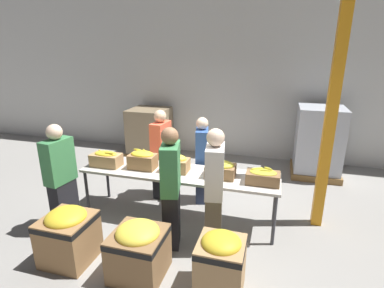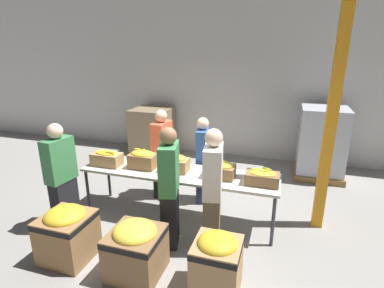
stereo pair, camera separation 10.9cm
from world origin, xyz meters
TOP-DOWN VIEW (x-y plane):
  - ground_plane at (0.00, 0.00)m, footprint 30.00×30.00m
  - wall_back at (0.00, 3.29)m, footprint 16.00×0.08m
  - sorting_table at (0.00, 0.00)m, footprint 3.10×0.75m
  - banana_box_0 at (-1.22, -0.09)m, footprint 0.49×0.26m
  - banana_box_1 at (-0.60, -0.02)m, footprint 0.43×0.27m
  - banana_box_2 at (-0.05, 0.01)m, footprint 0.40×0.28m
  - banana_box_3 at (0.66, 0.00)m, footprint 0.44×0.32m
  - banana_box_4 at (1.29, -0.07)m, footprint 0.47×0.28m
  - volunteer_0 at (0.12, -0.67)m, footprint 0.33×0.50m
  - volunteer_1 at (0.69, -0.60)m, footprint 0.30×0.49m
  - volunteer_2 at (0.20, 0.67)m, footprint 0.29×0.45m
  - volunteer_3 at (-1.56, -0.77)m, footprint 0.28×0.47m
  - volunteer_4 at (-0.55, 0.65)m, footprint 0.26×0.46m
  - donation_bin_0 at (-1.04, -1.37)m, footprint 0.60×0.60m
  - donation_bin_1 at (-0.06, -1.37)m, footprint 0.62×0.62m
  - donation_bin_2 at (0.94, -1.37)m, footprint 0.52×0.52m
  - support_pillar at (2.14, 0.44)m, footprint 0.15×0.15m
  - pallet_stack_0 at (2.31, 2.51)m, footprint 1.00×1.00m
  - pallet_stack_1 at (2.31, 2.66)m, footprint 0.90×0.90m
  - pallet_stack_2 at (-1.68, 2.67)m, footprint 1.01×1.01m

SIDE VIEW (x-z plane):
  - ground_plane at x=0.00m, z-range 0.00..0.00m
  - donation_bin_1 at x=-0.06m, z-range 0.02..0.72m
  - donation_bin_0 at x=-1.04m, z-range 0.02..0.76m
  - donation_bin_2 at x=0.94m, z-range 0.02..0.77m
  - pallet_stack_2 at x=-1.68m, z-range -0.01..1.20m
  - pallet_stack_1 at x=2.31m, z-range -0.01..1.43m
  - pallet_stack_0 at x=2.31m, z-range -0.01..1.49m
  - sorting_table at x=0.00m, z-range 0.36..1.17m
  - volunteer_2 at x=0.20m, z-range 0.00..1.54m
  - volunteer_4 at x=-0.55m, z-range 0.00..1.63m
  - volunteer_3 at x=-1.56m, z-range -0.01..1.65m
  - volunteer_0 at x=0.12m, z-range -0.01..1.70m
  - volunteer_1 at x=0.69m, z-range -0.01..1.71m
  - banana_box_4 at x=1.29m, z-range 0.80..1.03m
  - banana_box_0 at x=-1.22m, z-range 0.80..1.07m
  - banana_box_3 at x=0.66m, z-range 0.81..1.06m
  - banana_box_2 at x=-0.05m, z-range 0.81..1.09m
  - banana_box_1 at x=-0.60m, z-range 0.81..1.11m
  - wall_back at x=0.00m, z-range 0.00..4.00m
  - support_pillar at x=2.14m, z-range 0.00..4.00m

